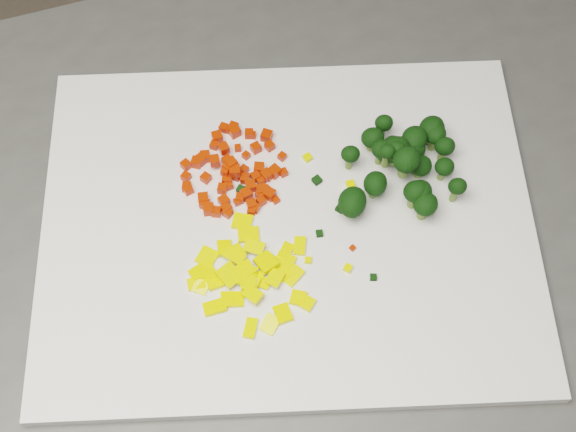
# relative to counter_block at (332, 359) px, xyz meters

# --- Properties ---
(counter_block) EXTENTS (1.33, 1.15, 0.90)m
(counter_block) POSITION_rel_counter_block_xyz_m (0.00, 0.00, 0.00)
(counter_block) COLOR #474744
(counter_block) RESTS_ON ground
(cutting_board) EXTENTS (0.55, 0.45, 0.01)m
(cutting_board) POSITION_rel_counter_block_xyz_m (-0.07, -0.01, 0.46)
(cutting_board) COLOR white
(cutting_board) RESTS_ON counter_block
(carrot_pile) EXTENTS (0.11, 0.11, 0.03)m
(carrot_pile) POSITION_rel_counter_block_xyz_m (-0.13, 0.05, 0.48)
(carrot_pile) COLOR red
(carrot_pile) RESTS_ON cutting_board
(pepper_pile) EXTENTS (0.13, 0.13, 0.02)m
(pepper_pile) POSITION_rel_counter_block_xyz_m (-0.10, -0.07, 0.47)
(pepper_pile) COLOR yellow
(pepper_pile) RESTS_ON cutting_board
(broccoli_pile) EXTENTS (0.13, 0.13, 0.06)m
(broccoli_pile) POSITION_rel_counter_block_xyz_m (0.04, 0.05, 0.49)
(broccoli_pile) COLOR black
(broccoli_pile) RESTS_ON cutting_board
(carrot_cube_0) EXTENTS (0.01, 0.01, 0.01)m
(carrot_cube_0) POSITION_rel_counter_block_xyz_m (-0.12, 0.09, 0.47)
(carrot_cube_0) COLOR red
(carrot_cube_0) RESTS_ON carrot_pile
(carrot_cube_1) EXTENTS (0.01, 0.01, 0.01)m
(carrot_cube_1) POSITION_rel_counter_block_xyz_m (-0.13, 0.00, 0.47)
(carrot_cube_1) COLOR red
(carrot_cube_1) RESTS_ON carrot_pile
(carrot_cube_2) EXTENTS (0.01, 0.01, 0.01)m
(carrot_cube_2) POSITION_rel_counter_block_xyz_m (-0.10, 0.09, 0.47)
(carrot_cube_2) COLOR red
(carrot_cube_2) RESTS_ON carrot_pile
(carrot_cube_3) EXTENTS (0.01, 0.01, 0.01)m
(carrot_cube_3) POSITION_rel_counter_block_xyz_m (-0.10, 0.01, 0.47)
(carrot_cube_3) COLOR red
(carrot_cube_3) RESTS_ON carrot_pile
(carrot_cube_4) EXTENTS (0.01, 0.01, 0.01)m
(carrot_cube_4) POSITION_rel_counter_block_xyz_m (-0.15, 0.09, 0.47)
(carrot_cube_4) COLOR red
(carrot_cube_4) RESTS_ON carrot_pile
(carrot_cube_5) EXTENTS (0.01, 0.01, 0.01)m
(carrot_cube_5) POSITION_rel_counter_block_xyz_m (-0.17, 0.02, 0.47)
(carrot_cube_5) COLOR red
(carrot_cube_5) RESTS_ON carrot_pile
(carrot_cube_6) EXTENTS (0.01, 0.01, 0.01)m
(carrot_cube_6) POSITION_rel_counter_block_xyz_m (-0.15, 0.05, 0.48)
(carrot_cube_6) COLOR red
(carrot_cube_6) RESTS_ON carrot_pile
(carrot_cube_7) EXTENTS (0.01, 0.01, 0.01)m
(carrot_cube_7) POSITION_rel_counter_block_xyz_m (-0.09, 0.08, 0.47)
(carrot_cube_7) COLOR red
(carrot_cube_7) RESTS_ON carrot_pile
(carrot_cube_8) EXTENTS (0.01, 0.01, 0.01)m
(carrot_cube_8) POSITION_rel_counter_block_xyz_m (-0.08, 0.05, 0.47)
(carrot_cube_8) COLOR red
(carrot_cube_8) RESTS_ON carrot_pile
(carrot_cube_9) EXTENTS (0.01, 0.01, 0.01)m
(carrot_cube_9) POSITION_rel_counter_block_xyz_m (-0.15, -0.00, 0.47)
(carrot_cube_9) COLOR red
(carrot_cube_9) RESTS_ON carrot_pile
(carrot_cube_10) EXTENTS (0.01, 0.01, 0.01)m
(carrot_cube_10) POSITION_rel_counter_block_xyz_m (-0.14, 0.04, 0.48)
(carrot_cube_10) COLOR red
(carrot_cube_10) RESTS_ON carrot_pile
(carrot_cube_11) EXTENTS (0.01, 0.01, 0.01)m
(carrot_cube_11) POSITION_rel_counter_block_xyz_m (-0.10, 0.02, 0.47)
(carrot_cube_11) COLOR red
(carrot_cube_11) RESTS_ON carrot_pile
(carrot_cube_12) EXTENTS (0.01, 0.01, 0.01)m
(carrot_cube_12) POSITION_rel_counter_block_xyz_m (-0.08, 0.07, 0.47)
(carrot_cube_12) COLOR red
(carrot_cube_12) RESTS_ON carrot_pile
(carrot_cube_13) EXTENTS (0.01, 0.01, 0.01)m
(carrot_cube_13) POSITION_rel_counter_block_xyz_m (-0.14, 0.01, 0.47)
(carrot_cube_13) COLOR red
(carrot_cube_13) RESTS_ON carrot_pile
(carrot_cube_14) EXTENTS (0.02, 0.02, 0.01)m
(carrot_cube_14) POSITION_rel_counter_block_xyz_m (-0.09, 0.05, 0.47)
(carrot_cube_14) COLOR red
(carrot_cube_14) RESTS_ON carrot_pile
(carrot_cube_15) EXTENTS (0.01, 0.01, 0.01)m
(carrot_cube_15) POSITION_rel_counter_block_xyz_m (-0.15, 0.08, 0.47)
(carrot_cube_15) COLOR red
(carrot_cube_15) RESTS_ON carrot_pile
(carrot_cube_16) EXTENTS (0.01, 0.01, 0.01)m
(carrot_cube_16) POSITION_rel_counter_block_xyz_m (-0.12, 0.01, 0.47)
(carrot_cube_16) COLOR red
(carrot_cube_16) RESTS_ON carrot_pile
(carrot_cube_17) EXTENTS (0.01, 0.01, 0.01)m
(carrot_cube_17) POSITION_rel_counter_block_xyz_m (-0.13, 0.03, 0.47)
(carrot_cube_17) COLOR red
(carrot_cube_17) RESTS_ON carrot_pile
(carrot_cube_18) EXTENTS (0.01, 0.01, 0.01)m
(carrot_cube_18) POSITION_rel_counter_block_xyz_m (-0.13, -0.00, 0.47)
(carrot_cube_18) COLOR red
(carrot_cube_18) RESTS_ON carrot_pile
(carrot_cube_19) EXTENTS (0.01, 0.01, 0.01)m
(carrot_cube_19) POSITION_rel_counter_block_xyz_m (-0.13, 0.03, 0.47)
(carrot_cube_19) COLOR red
(carrot_cube_19) RESTS_ON carrot_pile
(carrot_cube_20) EXTENTS (0.01, 0.01, 0.01)m
(carrot_cube_20) POSITION_rel_counter_block_xyz_m (-0.10, 0.04, 0.47)
(carrot_cube_20) COLOR red
(carrot_cube_20) RESTS_ON carrot_pile
(carrot_cube_21) EXTENTS (0.01, 0.01, 0.01)m
(carrot_cube_21) POSITION_rel_counter_block_xyz_m (-0.15, 0.10, 0.47)
(carrot_cube_21) COLOR red
(carrot_cube_21) RESTS_ON carrot_pile
(carrot_cube_22) EXTENTS (0.01, 0.01, 0.01)m
(carrot_cube_22) POSITION_rel_counter_block_xyz_m (-0.12, 0.05, 0.47)
(carrot_cube_22) COLOR red
(carrot_cube_22) RESTS_ON carrot_pile
(carrot_cube_23) EXTENTS (0.01, 0.01, 0.01)m
(carrot_cube_23) POSITION_rel_counter_block_xyz_m (-0.13, 0.04, 0.48)
(carrot_cube_23) COLOR red
(carrot_cube_23) RESTS_ON carrot_pile
(carrot_cube_24) EXTENTS (0.01, 0.01, 0.01)m
(carrot_cube_24) POSITION_rel_counter_block_xyz_m (-0.11, 0.01, 0.47)
(carrot_cube_24) COLOR red
(carrot_cube_24) RESTS_ON carrot_pile
(carrot_cube_25) EXTENTS (0.01, 0.01, 0.01)m
(carrot_cube_25) POSITION_rel_counter_block_xyz_m (-0.10, 0.05, 0.47)
(carrot_cube_25) COLOR red
(carrot_cube_25) RESTS_ON carrot_pile
(carrot_cube_26) EXTENTS (0.01, 0.01, 0.01)m
(carrot_cube_26) POSITION_rel_counter_block_xyz_m (-0.18, 0.03, 0.47)
(carrot_cube_26) COLOR red
(carrot_cube_26) RESTS_ON carrot_pile
(carrot_cube_27) EXTENTS (0.01, 0.01, 0.01)m
(carrot_cube_27) POSITION_rel_counter_block_xyz_m (-0.11, 0.04, 0.47)
(carrot_cube_27) COLOR red
(carrot_cube_27) RESTS_ON carrot_pile
(carrot_cube_28) EXTENTS (0.01, 0.01, 0.01)m
(carrot_cube_28) POSITION_rel_counter_block_xyz_m (-0.14, 0.10, 0.47)
(carrot_cube_28) COLOR red
(carrot_cube_28) RESTS_ON carrot_pile
(carrot_cube_29) EXTENTS (0.01, 0.01, 0.01)m
(carrot_cube_29) POSITION_rel_counter_block_xyz_m (-0.12, 0.07, 0.47)
(carrot_cube_29) COLOR red
(carrot_cube_29) RESTS_ON carrot_pile
(carrot_cube_30) EXTENTS (0.01, 0.01, 0.01)m
(carrot_cube_30) POSITION_rel_counter_block_xyz_m (-0.09, 0.02, 0.47)
(carrot_cube_30) COLOR red
(carrot_cube_30) RESTS_ON carrot_pile
(carrot_cube_31) EXTENTS (0.01, 0.01, 0.01)m
(carrot_cube_31) POSITION_rel_counter_block_xyz_m (-0.09, 0.04, 0.47)
(carrot_cube_31) COLOR red
(carrot_cube_31) RESTS_ON carrot_pile
(carrot_cube_32) EXTENTS (0.01, 0.01, 0.01)m
(carrot_cube_32) POSITION_rel_counter_block_xyz_m (-0.11, 0.08, 0.47)
(carrot_cube_32) COLOR red
(carrot_cube_32) RESTS_ON carrot_pile
(carrot_cube_33) EXTENTS (0.01, 0.01, 0.01)m
(carrot_cube_33) POSITION_rel_counter_block_xyz_m (-0.16, 0.01, 0.47)
(carrot_cube_33) COLOR red
(carrot_cube_33) RESTS_ON carrot_pile
(carrot_cube_34) EXTENTS (0.01, 0.01, 0.01)m
(carrot_cube_34) POSITION_rel_counter_block_xyz_m (-0.18, 0.02, 0.47)
(carrot_cube_34) COLOR red
(carrot_cube_34) RESTS_ON carrot_pile
(carrot_cube_35) EXTENTS (0.01, 0.01, 0.01)m
(carrot_cube_35) POSITION_rel_counter_block_xyz_m (-0.16, 0.03, 0.47)
(carrot_cube_35) COLOR red
(carrot_cube_35) RESTS_ON carrot_pile
(carrot_cube_36) EXTENTS (0.02, 0.02, 0.01)m
(carrot_cube_36) POSITION_rel_counter_block_xyz_m (-0.13, 0.05, 0.48)
(carrot_cube_36) COLOR red
(carrot_cube_36) RESTS_ON carrot_pile
(carrot_cube_37) EXTENTS (0.01, 0.01, 0.01)m
(carrot_cube_37) POSITION_rel_counter_block_xyz_m (-0.11, 0.03, 0.47)
(carrot_cube_37) COLOR red
(carrot_cube_37) RESTS_ON carrot_pile
(carrot_cube_38) EXTENTS (0.01, 0.01, 0.01)m
(carrot_cube_38) POSITION_rel_counter_block_xyz_m (-0.16, 0.06, 0.47)
(carrot_cube_38) COLOR red
(carrot_cube_38) RESTS_ON carrot_pile
(carrot_cube_39) EXTENTS (0.01, 0.01, 0.01)m
(carrot_cube_39) POSITION_rel_counter_block_xyz_m (-0.14, 0.02, 0.47)
(carrot_cube_39) COLOR red
(carrot_cube_39) RESTS_ON carrot_pile
(carrot_cube_40) EXTENTS (0.01, 0.01, 0.01)m
(carrot_cube_40) POSITION_rel_counter_block_xyz_m (-0.17, 0.05, 0.47)
(carrot_cube_40) COLOR red
(carrot_cube_40) RESTS_ON carrot_pile
(carrot_cube_41) EXTENTS (0.01, 0.01, 0.01)m
(carrot_cube_41) POSITION_rel_counter_block_xyz_m (-0.11, 0.09, 0.47)
(carrot_cube_41) COLOR red
(carrot_cube_41) RESTS_ON carrot_pile
(carrot_cube_42) EXTENTS (0.01, 0.01, 0.01)m
(carrot_cube_42) POSITION_rel_counter_block_xyz_m (-0.15, 0.00, 0.47)
(carrot_cube_42) COLOR red
(carrot_cube_42) RESTS_ON carrot_pile
(carrot_cube_43) EXTENTS (0.01, 0.01, 0.01)m
(carrot_cube_43) POSITION_rel_counter_block_xyz_m (-0.10, 0.00, 0.47)
(carrot_cube_43) COLOR red
(carrot_cube_43) RESTS_ON carrot_pile
(carrot_cube_44) EXTENTS (0.01, 0.01, 0.01)m
(carrot_cube_44) POSITION_rel_counter_block_xyz_m (-0.12, 0.01, 0.47)
(carrot_cube_44) COLOR red
(carrot_cube_44) RESTS_ON carrot_pile
(carrot_cube_45) EXTENTS (0.01, 0.01, 0.01)m
(carrot_cube_45) POSITION_rel_counter_block_xyz_m (-0.11, 0.00, 0.47)
(carrot_cube_45) COLOR red
(carrot_cube_45) RESTS_ON carrot_pile
(carrot_cube_46) EXTENTS (0.01, 0.01, 0.01)m
(carrot_cube_46) POSITION_rel_counter_block_xyz_m (-0.13, 0.05, 0.47)
(carrot_cube_46) COLOR red
(carrot_cube_46) RESTS_ON carrot_pile
(carrot_cube_47) EXTENTS (0.01, 0.01, 0.01)m
(carrot_cube_47) POSITION_rel_counter_block_xyz_m (-0.13, 0.04, 0.48)
(carrot_cube_47) COLOR red
(carrot_cube_47) RESTS_ON carrot_pile
(carrot_cube_48) EXTENTS (0.01, 0.01, 0.01)m
(carrot_cube_48) POSITION_rel_counter_block_xyz_m (-0.14, 0.10, 0.47)
(carrot_cube_48) COLOR red
(carrot_cube_48) RESTS_ON carrot_pile
(carrot_cube_49) EXTENTS (0.01, 0.01, 0.01)m
(carrot_cube_49) POSITION_rel_counter_block_xyz_m (-0.18, 0.05, 0.47)
(carrot_cube_49) COLOR red
(carrot_cube_49) RESTS_ON carrot_pile
(carrot_cube_50) EXTENTS (0.01, 0.01, 0.01)m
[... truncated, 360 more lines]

